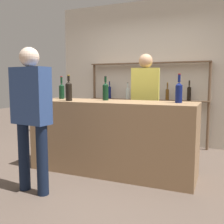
{
  "coord_description": "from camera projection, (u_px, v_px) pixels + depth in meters",
  "views": [
    {
      "loc": [
        1.36,
        -3.23,
        1.24
      ],
      "look_at": [
        0.0,
        0.0,
        0.83
      ],
      "focal_mm": 42.0,
      "sensor_mm": 36.0,
      "label": 1
    }
  ],
  "objects": [
    {
      "name": "ground_plane",
      "position": [
        112.0,
        172.0,
        3.62
      ],
      "size": [
        16.0,
        16.0,
        0.0
      ],
      "primitive_type": "plane",
      "color": "brown"
    },
    {
      "name": "bar_counter",
      "position": [
        112.0,
        137.0,
        3.57
      ],
      "size": [
        2.24,
        0.66,
        0.98
      ],
      "primitive_type": "cube",
      "color": "#997551",
      "rests_on": "ground_plane"
    },
    {
      "name": "back_wall",
      "position": [
        150.0,
        73.0,
        5.23
      ],
      "size": [
        3.84,
        0.12,
        2.8
      ],
      "primitive_type": "cube",
      "color": "beige",
      "rests_on": "ground_plane"
    },
    {
      "name": "back_shelf",
      "position": [
        147.0,
        90.0,
        5.1
      ],
      "size": [
        2.34,
        0.18,
        1.6
      ],
      "color": "brown",
      "rests_on": "ground_plane"
    },
    {
      "name": "counter_bottle_0",
      "position": [
        69.0,
        90.0,
        3.55
      ],
      "size": [
        0.09,
        0.09,
        0.35
      ],
      "color": "black",
      "rests_on": "bar_counter"
    },
    {
      "name": "counter_bottle_1",
      "position": [
        106.0,
        91.0,
        3.66
      ],
      "size": [
        0.08,
        0.08,
        0.34
      ],
      "color": "black",
      "rests_on": "bar_counter"
    },
    {
      "name": "counter_bottle_2",
      "position": [
        62.0,
        90.0,
        3.96
      ],
      "size": [
        0.08,
        0.08,
        0.34
      ],
      "color": "black",
      "rests_on": "bar_counter"
    },
    {
      "name": "counter_bottle_3",
      "position": [
        179.0,
        92.0,
        3.21
      ],
      "size": [
        0.09,
        0.09,
        0.36
      ],
      "color": "#0F1956",
      "rests_on": "bar_counter"
    },
    {
      "name": "customer_left",
      "position": [
        31.0,
        109.0,
        2.86
      ],
      "size": [
        0.46,
        0.25,
        1.61
      ],
      "rotation": [
        0.0,
        0.0,
        1.45
      ],
      "color": "#121C33",
      "rests_on": "ground_plane"
    },
    {
      "name": "server_behind_counter",
      "position": [
        145.0,
        98.0,
        4.16
      ],
      "size": [
        0.45,
        0.25,
        1.67
      ],
      "rotation": [
        0.0,
        0.0,
        -1.42
      ],
      "color": "brown",
      "rests_on": "ground_plane"
    }
  ]
}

